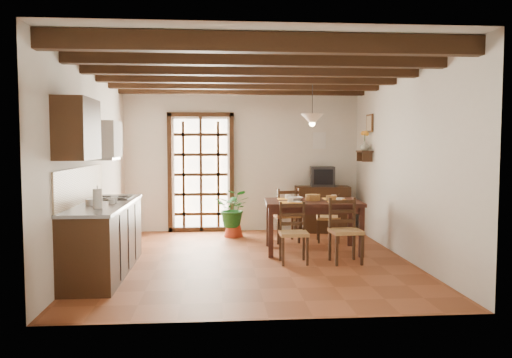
{
  "coord_description": "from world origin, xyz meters",
  "views": [
    {
      "loc": [
        -0.48,
        -7.14,
        1.68
      ],
      "look_at": [
        0.1,
        0.4,
        1.15
      ],
      "focal_mm": 35.0,
      "sensor_mm": 36.0,
      "label": 1
    }
  ],
  "objects": [
    {
      "name": "framed_picture",
      "position": [
        2.22,
        1.6,
        2.05
      ],
      "size": [
        0.03,
        0.32,
        0.32
      ],
      "color": "brown",
      "rests_on": "room_shell"
    },
    {
      "name": "crt_tv",
      "position": [
        1.51,
        2.22,
        1.07
      ],
      "size": [
        0.49,
        0.46,
        0.38
      ],
      "rotation": [
        0.0,
        0.0,
        -0.12
      ],
      "color": "black",
      "rests_on": "sideboard"
    },
    {
      "name": "kitchen_counter",
      "position": [
        -1.96,
        -0.6,
        0.47
      ],
      "size": [
        0.64,
        2.25,
        1.38
      ],
      "color": "black",
      "rests_on": "ground_plane"
    },
    {
      "name": "ground_plane",
      "position": [
        0.0,
        0.0,
        0.0
      ],
      "size": [
        5.0,
        5.0,
        0.0
      ],
      "primitive_type": "plane",
      "color": "brown"
    },
    {
      "name": "upper_cabinet",
      "position": [
        -2.08,
        -1.3,
        1.85
      ],
      "size": [
        0.35,
        0.8,
        0.7
      ],
      "primitive_type": "cube",
      "color": "black",
      "rests_on": "room_shell"
    },
    {
      "name": "table_setting",
      "position": [
        1.0,
        0.5,
        0.88
      ],
      "size": [
        1.07,
        0.72,
        0.1
      ],
      "rotation": [
        0.0,
        0.0,
        -0.06
      ],
      "color": "#FEA628",
      "rests_on": "dining_table"
    },
    {
      "name": "fuse_box",
      "position": [
        1.5,
        2.48,
        1.75
      ],
      "size": [
        0.25,
        0.03,
        0.32
      ],
      "primitive_type": "cube",
      "color": "white",
      "rests_on": "room_shell"
    },
    {
      "name": "ceiling_beams",
      "position": [
        0.0,
        0.0,
        2.69
      ],
      "size": [
        4.5,
        4.34,
        0.2
      ],
      "color": "black",
      "rests_on": "room_shell"
    },
    {
      "name": "shelf_flowers",
      "position": [
        2.14,
        1.6,
        1.86
      ],
      "size": [
        0.14,
        0.14,
        0.36
      ],
      "color": "#FEA628",
      "rests_on": "shelf_vase"
    },
    {
      "name": "shelf_vase",
      "position": [
        2.14,
        1.6,
        1.65
      ],
      "size": [
        0.15,
        0.15,
        0.15
      ],
      "primitive_type": "imported",
      "color": "#B2BFB2",
      "rests_on": "wall_shelf"
    },
    {
      "name": "chair_near_left",
      "position": [
        0.58,
        -0.23,
        0.27
      ],
      "size": [
        0.4,
        0.38,
        0.85
      ],
      "rotation": [
        0.0,
        0.0,
        -0.01
      ],
      "color": "#A27944",
      "rests_on": "ground_plane"
    },
    {
      "name": "potted_plant",
      "position": [
        -0.2,
        1.82,
        0.57
      ],
      "size": [
        1.88,
        1.71,
        1.79
      ],
      "primitive_type": "imported",
      "rotation": [
        0.0,
        0.0,
        -0.23
      ],
      "color": "#144C19",
      "rests_on": "ground_plane"
    },
    {
      "name": "french_door",
      "position": [
        -0.8,
        2.45,
        1.18
      ],
      "size": [
        1.26,
        0.11,
        2.32
      ],
      "color": "white",
      "rests_on": "ground_plane"
    },
    {
      "name": "counter_items",
      "position": [
        -1.95,
        -0.51,
        0.96
      ],
      "size": [
        0.5,
        1.43,
        0.25
      ],
      "color": "black",
      "rests_on": "kitchen_counter"
    },
    {
      "name": "wall_shelf",
      "position": [
        2.14,
        1.6,
        1.51
      ],
      "size": [
        0.2,
        0.42,
        0.2
      ],
      "color": "black",
      "rests_on": "room_shell"
    },
    {
      "name": "chair_near_right",
      "position": [
        1.32,
        -0.28,
        0.29
      ],
      "size": [
        0.44,
        0.43,
        0.91
      ],
      "rotation": [
        0.0,
        0.0,
        0.06
      ],
      "color": "#A27944",
      "rests_on": "ground_plane"
    },
    {
      "name": "range_hood",
      "position": [
        -2.05,
        -0.05,
        1.73
      ],
      "size": [
        0.38,
        0.6,
        0.54
      ],
      "color": "white",
      "rests_on": "room_shell"
    },
    {
      "name": "table_bowl",
      "position": [
        0.74,
        0.57,
        0.83
      ],
      "size": [
        0.26,
        0.26,
        0.05
      ],
      "primitive_type": "imported",
      "rotation": [
        0.0,
        0.0,
        0.25
      ],
      "color": "white",
      "rests_on": "dining_table"
    },
    {
      "name": "dining_table",
      "position": [
        1.0,
        0.5,
        0.7
      ],
      "size": [
        1.53,
        1.03,
        0.8
      ],
      "rotation": [
        0.0,
        0.0,
        -0.06
      ],
      "color": "#331710",
      "rests_on": "ground_plane"
    },
    {
      "name": "sideboard",
      "position": [
        1.51,
        2.23,
        0.44
      ],
      "size": [
        1.07,
        0.55,
        0.88
      ],
      "primitive_type": "cube",
      "rotation": [
        0.0,
        0.0,
        -0.09
      ],
      "color": "black",
      "rests_on": "ground_plane"
    },
    {
      "name": "chair_far_right",
      "position": [
        1.41,
        1.23,
        0.27
      ],
      "size": [
        0.44,
        0.42,
        0.84
      ],
      "rotation": [
        0.0,
        0.0,
        2.99
      ],
      "color": "#A27944",
      "rests_on": "ground_plane"
    },
    {
      "name": "chair_far_left",
      "position": [
        0.68,
        1.27,
        0.29
      ],
      "size": [
        0.5,
        0.49,
        0.94
      ],
      "rotation": [
        0.0,
        0.0,
        3.34
      ],
      "color": "#A27944",
      "rests_on": "ground_plane"
    },
    {
      "name": "pendant_lamp",
      "position": [
        1.0,
        0.6,
        2.08
      ],
      "size": [
        0.36,
        0.36,
        0.84
      ],
      "color": "black",
      "rests_on": "room_shell"
    },
    {
      "name": "room_shell",
      "position": [
        0.0,
        0.0,
        1.82
      ],
      "size": [
        4.52,
        5.02,
        2.81
      ],
      "color": "silver",
      "rests_on": "ground_plane"
    },
    {
      "name": "plant_pot",
      "position": [
        -0.2,
        1.82,
        0.11
      ],
      "size": [
        0.34,
        0.34,
        0.21
      ],
      "primitive_type": "cone",
      "color": "maroon",
      "rests_on": "ground_plane"
    }
  ]
}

